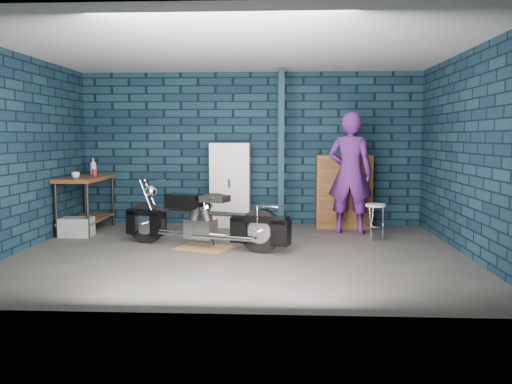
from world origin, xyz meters
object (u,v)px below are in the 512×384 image
(person, at_px, (350,173))
(workbench, at_px, (86,204))
(motorcycle, at_px, (204,215))
(locker, at_px, (231,185))
(tool_chest, at_px, (343,191))
(shop_stool, at_px, (375,222))
(storage_bin, at_px, (77,227))

(person, bearing_deg, workbench, 13.29)
(workbench, bearing_deg, motorcycle, -30.57)
(locker, bearing_deg, tool_chest, 0.00)
(tool_chest, height_order, shop_stool, tool_chest)
(storage_bin, bearing_deg, workbench, 92.29)
(storage_bin, bearing_deg, person, 6.86)
(shop_stool, bearing_deg, locker, 152.53)
(locker, xyz_separation_m, tool_chest, (1.96, 0.00, -0.10))
(motorcycle, distance_m, locker, 1.92)
(storage_bin, xyz_separation_m, tool_chest, (4.28, 1.12, 0.48))
(motorcycle, relative_size, storage_bin, 4.47)
(motorcycle, bearing_deg, storage_bin, 179.42)
(workbench, distance_m, storage_bin, 0.59)
(workbench, xyz_separation_m, locker, (2.35, 0.62, 0.27))
(storage_bin, relative_size, shop_stool, 0.87)
(motorcycle, height_order, person, person)
(workbench, bearing_deg, locker, 14.72)
(workbench, distance_m, tool_chest, 4.35)
(shop_stool, bearing_deg, tool_chest, 106.46)
(motorcycle, relative_size, person, 1.09)
(motorcycle, bearing_deg, person, 50.04)
(workbench, bearing_deg, storage_bin, -87.71)
(storage_bin, height_order, tool_chest, tool_chest)
(workbench, height_order, shop_stool, workbench)
(locker, bearing_deg, storage_bin, -154.37)
(shop_stool, bearing_deg, person, 117.83)
(person, bearing_deg, tool_chest, -73.59)
(motorcycle, xyz_separation_m, storage_bin, (-2.14, 0.78, -0.32))
(motorcycle, bearing_deg, locker, 103.65)
(motorcycle, bearing_deg, tool_chest, 60.74)
(person, distance_m, tool_chest, 0.70)
(locker, distance_m, shop_stool, 2.65)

